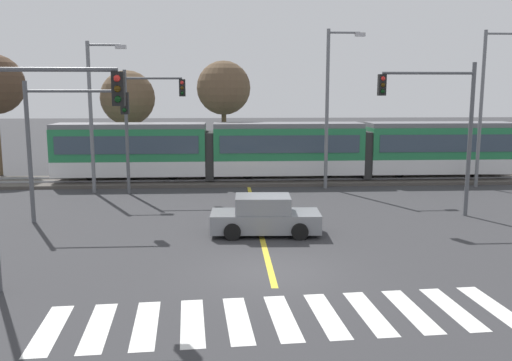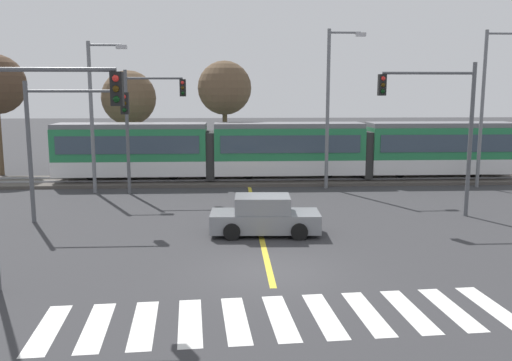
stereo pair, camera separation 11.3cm
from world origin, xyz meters
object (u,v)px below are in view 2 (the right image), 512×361
object	(u,v)px
traffic_light_mid_left	(64,129)
street_lamp_centre	(331,100)
bare_tree_east	(225,88)
street_lamp_west	(95,108)
sedan_crossing	(265,217)
traffic_light_near_left	(32,138)
traffic_light_far_left	(146,114)
traffic_light_mid_right	(441,116)
light_rail_tram	(288,148)
bare_tree_west	(129,98)
street_lamp_east	(486,100)

from	to	relation	value
traffic_light_mid_left	street_lamp_centre	distance (m)	14.70
bare_tree_east	street_lamp_centre	bearing A→B (deg)	-46.45
street_lamp_west	street_lamp_centre	size ratio (longest dim) A/B	0.91
sedan_crossing	traffic_light_near_left	bearing A→B (deg)	-139.52
traffic_light_far_left	sedan_crossing	bearing A→B (deg)	-57.11
traffic_light_mid_left	traffic_light_mid_right	bearing A→B (deg)	0.66
traffic_light_mid_left	traffic_light_mid_right	size ratio (longest dim) A/B	0.88
sedan_crossing	bare_tree_east	xyz separation A→B (m)	(-1.56, 16.26, 5.00)
light_rail_tram	street_lamp_west	distance (m)	11.56
traffic_light_near_left	traffic_light_mid_left	bearing A→B (deg)	100.82
street_lamp_west	bare_tree_west	bearing A→B (deg)	87.06
sedan_crossing	street_lamp_centre	distance (m)	11.73
traffic_light_mid_right	street_lamp_west	bearing A→B (deg)	157.93
sedan_crossing	traffic_light_far_left	distance (m)	11.16
traffic_light_far_left	street_lamp_centre	size ratio (longest dim) A/B	0.74
traffic_light_far_left	bare_tree_west	bearing A→B (deg)	105.60
light_rail_tram	street_lamp_west	xyz separation A→B (m)	(-10.80, -3.21, 2.57)
traffic_light_mid_left	traffic_light_far_left	bearing A→B (deg)	69.09
sedan_crossing	street_lamp_west	bearing A→B (deg)	132.47
traffic_light_mid_right	bare_tree_west	world-z (taller)	bare_tree_west
bare_tree_east	light_rail_tram	bearing A→B (deg)	-44.26
traffic_light_near_left	traffic_light_far_left	distance (m)	14.55
street_lamp_west	street_lamp_east	world-z (taller)	street_lamp_east
traffic_light_mid_right	sedan_crossing	bearing A→B (deg)	-161.26
traffic_light_near_left	bare_tree_east	distance (m)	22.54
sedan_crossing	traffic_light_far_left	size ratio (longest dim) A/B	0.65
traffic_light_mid_right	street_lamp_centre	distance (m)	8.09
street_lamp_centre	traffic_light_near_left	bearing A→B (deg)	-125.27
sedan_crossing	traffic_light_mid_left	distance (m)	9.15
sedan_crossing	traffic_light_mid_right	bearing A→B (deg)	18.74
sedan_crossing	street_lamp_east	xyz separation A→B (m)	(13.28, 9.90, 4.33)
traffic_light_far_left	street_lamp_centre	bearing A→B (deg)	6.15
traffic_light_near_left	street_lamp_centre	size ratio (longest dim) A/B	0.73
sedan_crossing	street_lamp_east	size ratio (longest dim) A/B	0.48
bare_tree_east	traffic_light_near_left	bearing A→B (deg)	-103.02
light_rail_tram	traffic_light_near_left	xyz separation A→B (m)	(-8.94, -18.14, 2.22)
sedan_crossing	traffic_light_near_left	distance (m)	9.41
sedan_crossing	traffic_light_near_left	size ratio (longest dim) A/B	0.66
light_rail_tram	traffic_light_near_left	world-z (taller)	traffic_light_near_left
traffic_light_mid_right	street_lamp_centre	size ratio (longest dim) A/B	0.76
sedan_crossing	light_rail_tram	bearing A→B (deg)	79.48
street_lamp_west	sedan_crossing	bearing A→B (deg)	-47.53
sedan_crossing	bare_tree_west	xyz separation A→B (m)	(-8.08, 17.26, 4.35)
traffic_light_far_left	bare_tree_east	xyz separation A→B (m)	(4.18, 7.39, 1.39)
light_rail_tram	traffic_light_mid_right	world-z (taller)	traffic_light_mid_right
bare_tree_west	bare_tree_east	world-z (taller)	bare_tree_east
bare_tree_west	bare_tree_east	xyz separation A→B (m)	(6.52, -1.00, 0.65)
sedan_crossing	traffic_light_far_left	xyz separation A→B (m)	(-5.74, 8.87, 3.61)
street_lamp_centre	bare_tree_west	size ratio (longest dim) A/B	1.29
street_lamp_east	traffic_light_mid_left	bearing A→B (deg)	-160.92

